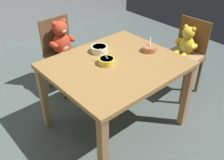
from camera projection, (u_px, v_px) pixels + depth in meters
name	position (u px, v px, depth m)	size (l,w,h in m)	color
ground_plane	(115.00, 125.00, 2.68)	(5.20, 5.20, 0.04)	#4D5956
dining_table	(116.00, 72.00, 2.32)	(1.14, 0.98, 0.73)	olive
teddy_chair_near_right	(185.00, 50.00, 2.88)	(0.41, 0.42, 0.87)	brown
teddy_chair_far_center	(62.00, 44.00, 2.92)	(0.42, 0.38, 0.87)	brown
porridge_bowl_cream_far_center	(99.00, 49.00, 2.43)	(0.16, 0.16, 0.06)	beige
porridge_bowl_yellow_center	(107.00, 61.00, 2.24)	(0.14, 0.15, 0.12)	yellow
porridge_bowl_terracotta_near_right	(150.00, 49.00, 2.44)	(0.13, 0.13, 0.12)	#B66D47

